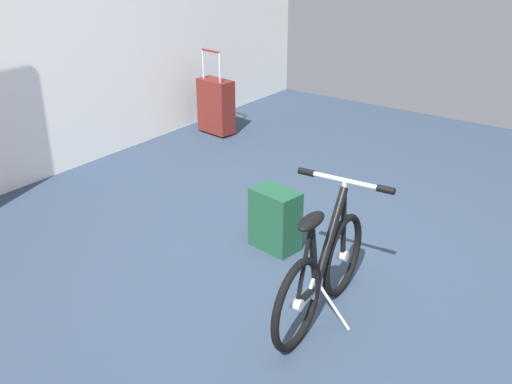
# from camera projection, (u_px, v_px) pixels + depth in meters

# --- Properties ---
(ground_plane) EXTENTS (7.38, 7.38, 0.00)m
(ground_plane) POSITION_uv_depth(u_px,v_px,m) (293.00, 283.00, 3.44)
(ground_plane) COLOR #2D3D51
(folding_bike_foreground) EXTENTS (1.01, 0.53, 0.72)m
(folding_bike_foreground) POSITION_uv_depth(u_px,v_px,m) (322.00, 271.00, 3.03)
(folding_bike_foreground) COLOR black
(folding_bike_foreground) RESTS_ON ground_plane
(rolling_suitcase) EXTENTS (0.22, 0.38, 0.83)m
(rolling_suitcase) POSITION_uv_depth(u_px,v_px,m) (216.00, 106.00, 5.79)
(rolling_suitcase) COLOR maroon
(rolling_suitcase) RESTS_ON ground_plane
(backpack_on_floor) EXTENTS (0.25, 0.33, 0.40)m
(backpack_on_floor) POSITION_uv_depth(u_px,v_px,m) (276.00, 220.00, 3.75)
(backpack_on_floor) COLOR #19472D
(backpack_on_floor) RESTS_ON ground_plane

